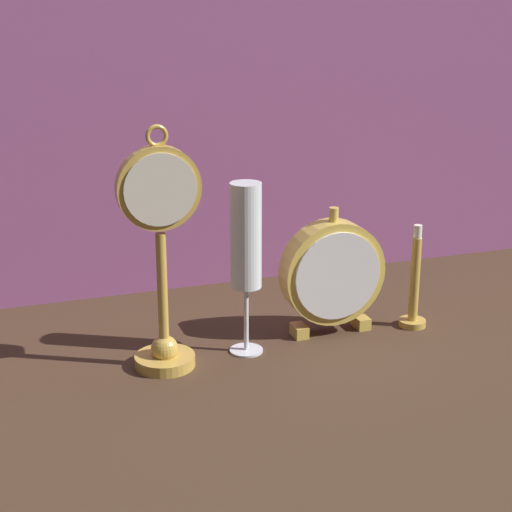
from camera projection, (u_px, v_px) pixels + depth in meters
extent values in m
plane|color=#422D1E|center=(275.00, 357.00, 1.21)|extent=(4.00, 4.00, 0.00)
cube|color=#8E4C7F|center=(206.00, 64.00, 1.39)|extent=(1.67, 0.01, 0.76)
cylinder|color=gold|center=(165.00, 360.00, 1.19)|extent=(0.08, 0.08, 0.02)
sphere|color=gold|center=(165.00, 349.00, 1.18)|extent=(0.04, 0.04, 0.04)
cylinder|color=gold|center=(163.00, 296.00, 1.16)|extent=(0.01, 0.01, 0.18)
cylinder|color=gold|center=(159.00, 188.00, 1.11)|extent=(0.11, 0.02, 0.11)
cylinder|color=beige|center=(160.00, 190.00, 1.10)|extent=(0.10, 0.00, 0.10)
torus|color=gold|center=(157.00, 136.00, 1.09)|extent=(0.03, 0.01, 0.03)
cube|color=gold|center=(299.00, 331.00, 1.28)|extent=(0.02, 0.03, 0.02)
cube|color=gold|center=(361.00, 322.00, 1.31)|extent=(0.02, 0.03, 0.02)
cylinder|color=gold|center=(332.00, 272.00, 1.27)|extent=(0.16, 0.04, 0.16)
cylinder|color=silver|center=(338.00, 276.00, 1.25)|extent=(0.13, 0.00, 0.13)
cylinder|color=gold|center=(334.00, 214.00, 1.24)|extent=(0.01, 0.01, 0.02)
cylinder|color=silver|center=(246.00, 349.00, 1.23)|extent=(0.05, 0.05, 0.01)
cylinder|color=silver|center=(246.00, 317.00, 1.22)|extent=(0.01, 0.01, 0.09)
cylinder|color=white|center=(246.00, 236.00, 1.18)|extent=(0.04, 0.04, 0.15)
cylinder|color=beige|center=(246.00, 254.00, 1.19)|extent=(0.04, 0.04, 0.10)
cylinder|color=gold|center=(412.00, 323.00, 1.32)|extent=(0.04, 0.04, 0.01)
cylinder|color=gold|center=(415.00, 279.00, 1.30)|extent=(0.01, 0.01, 0.13)
cylinder|color=silver|center=(418.00, 231.00, 1.28)|extent=(0.01, 0.01, 0.02)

